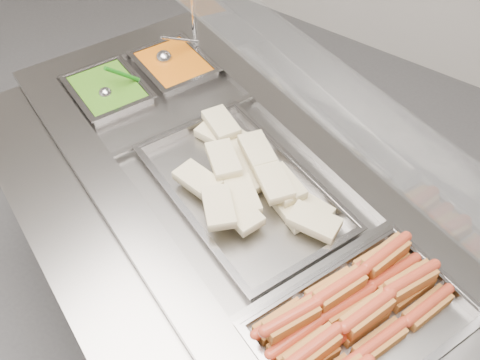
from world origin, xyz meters
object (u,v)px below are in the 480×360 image
Objects in this scene: pan_hotdogs at (361,329)px; pan_wraps at (242,192)px; serving_spoon at (109,90)px; sneeze_guard at (293,60)px; ladle at (165,57)px; steam_counter at (233,253)px.

pan_hotdogs and pan_wraps have the same top height.
pan_wraps is 4.61× the size of serving_spoon.
pan_wraps is (-0.50, 0.18, 0.01)m from pan_hotdogs.
sneeze_guard reaches higher than pan_wraps.
sneeze_guard reaches higher than serving_spoon.
sneeze_guard reaches higher than pan_hotdogs.
pan_wraps is 4.06× the size of ladle.
ladle is (-0.64, 0.14, -0.34)m from sneeze_guard.
steam_counter is 2.65× the size of pan_wraps.
ladle reaches higher than pan_wraps.
steam_counter is at bearing -30.34° from ladle.
pan_wraps is (0.05, -0.02, 0.40)m from steam_counter.
steam_counter is 0.74m from serving_spoon.
serving_spoon is at bearing 174.15° from steam_counter.
pan_wraps is 0.65m from serving_spoon.
pan_hotdogs is at bearing -25.24° from ladle.
steam_counter is 0.80m from sneeze_guard.
sneeze_guard is 9.84× the size of serving_spoon.
steam_counter is 1.24× the size of sneeze_guard.
pan_wraps reaches higher than steam_counter.
pan_hotdogs is 1.24m from ladle.
ladle reaches higher than pan_hotdogs.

